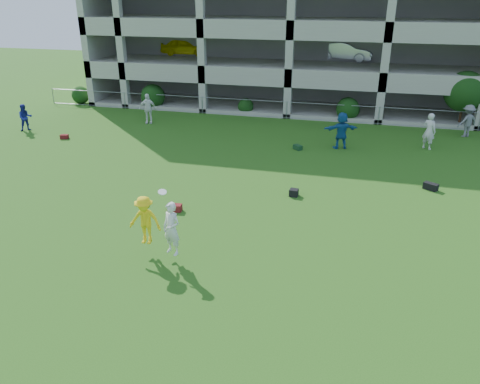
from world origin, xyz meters
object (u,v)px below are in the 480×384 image
(bystander_d, at_px, (341,130))
(crate_d, at_px, (294,193))
(bystander_a, at_px, (25,118))
(bystander_f, at_px, (468,121))
(bystander_b, at_px, (148,109))
(parking_garage, at_px, (307,18))
(frisbee_contest, at_px, (153,223))
(bystander_e, at_px, (429,131))

(bystander_d, bearing_deg, crate_d, 57.09)
(bystander_a, bearing_deg, bystander_f, -30.80)
(bystander_a, distance_m, bystander_d, 19.11)
(bystander_a, distance_m, crate_d, 18.50)
(bystander_f, bearing_deg, bystander_b, -27.82)
(bystander_a, distance_m, parking_garage, 22.34)
(bystander_a, height_order, frisbee_contest, frisbee_contest)
(bystander_a, relative_size, bystander_b, 0.85)
(crate_d, bearing_deg, bystander_f, 52.61)
(crate_d, bearing_deg, frisbee_contest, -121.57)
(crate_d, distance_m, parking_garage, 22.32)
(parking_garage, bearing_deg, bystander_e, -57.07)
(bystander_a, xyz_separation_m, bystander_d, (19.07, 1.30, 0.19))
(bystander_d, xyz_separation_m, parking_garage, (-3.93, 14.28, 5.00))
(bystander_f, bearing_deg, bystander_a, -21.64)
(bystander_a, bearing_deg, bystander_e, -36.78)
(bystander_a, height_order, bystander_e, bystander_e)
(bystander_a, xyz_separation_m, bystander_e, (23.69, 2.39, 0.18))
(crate_d, bearing_deg, bystander_e, 53.21)
(frisbee_contest, relative_size, parking_garage, 0.07)
(bystander_d, distance_m, frisbee_contest, 14.11)
(bystander_b, bearing_deg, crate_d, -53.04)
(bystander_e, relative_size, crate_d, 5.72)
(crate_d, bearing_deg, bystander_b, 139.61)
(bystander_e, bearing_deg, frisbee_contest, 89.77)
(bystander_a, height_order, bystander_d, bystander_d)
(frisbee_contest, bearing_deg, bystander_d, 68.36)
(bystander_d, bearing_deg, bystander_b, -30.98)
(bystander_b, distance_m, frisbee_contest, 16.99)
(bystander_b, bearing_deg, bystander_d, -22.75)
(crate_d, bearing_deg, parking_garage, 96.42)
(bystander_d, bearing_deg, frisbee_contest, 47.48)
(bystander_d, height_order, bystander_e, bystander_d)
(bystander_b, relative_size, crate_d, 5.53)
(bystander_b, xyz_separation_m, frisbee_contest, (7.29, -15.34, 0.26))
(bystander_b, distance_m, parking_garage, 15.63)
(bystander_b, bearing_deg, bystander_e, -16.45)
(bystander_d, xyz_separation_m, frisbee_contest, (-5.20, -13.12, 0.21))
(frisbee_contest, xyz_separation_m, parking_garage, (1.28, 27.40, 4.79))
(crate_d, bearing_deg, bystander_d, 77.96)
(frisbee_contest, bearing_deg, bystander_e, 55.33)
(bystander_e, bearing_deg, bystander_a, 40.20)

